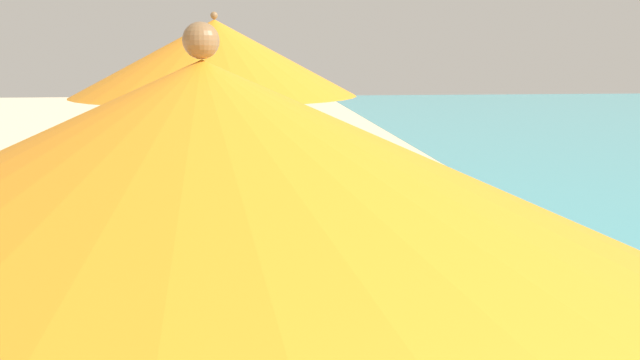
% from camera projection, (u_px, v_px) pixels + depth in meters
% --- Properties ---
extents(umbrella_second, '(2.35, 2.35, 2.49)m').
position_uv_depth(umbrella_second, '(207.00, 215.00, 1.06)').
color(umbrella_second, olive).
rests_on(umbrella_second, ground).
extents(umbrella_third, '(2.32, 2.32, 2.77)m').
position_uv_depth(umbrella_third, '(215.00, 58.00, 5.09)').
color(umbrella_third, olive).
rests_on(umbrella_third, ground).
extents(lounger_third_shoreside, '(1.41, 0.60, 0.59)m').
position_uv_depth(lounger_third_shoreside, '(293.00, 250.00, 6.84)').
color(lounger_third_shoreside, yellow).
rests_on(lounger_third_shoreside, ground).
extents(umbrella_fourth, '(2.55, 2.55, 2.53)m').
position_uv_depth(umbrella_fourth, '(220.00, 71.00, 8.58)').
color(umbrella_fourth, olive).
rests_on(umbrella_fourth, ground).
extents(lounger_fourth_shoreside, '(1.46, 0.75, 0.53)m').
position_uv_depth(lounger_fourth_shoreside, '(284.00, 189.00, 10.07)').
color(lounger_fourth_shoreside, yellow).
rests_on(lounger_fourth_shoreside, ground).
extents(umbrella_fifth, '(1.86, 1.86, 2.47)m').
position_uv_depth(umbrella_fifth, '(261.00, 66.00, 12.34)').
color(umbrella_fifth, '#4C4C51').
rests_on(umbrella_fifth, ground).
extents(lounger_fifth_shoreside, '(1.52, 0.82, 0.56)m').
position_uv_depth(lounger_fifth_shoreside, '(300.00, 151.00, 13.93)').
color(lounger_fifth_shoreside, yellow).
rests_on(lounger_fifth_shoreside, ground).
extents(umbrella_farthest, '(2.23, 2.23, 2.60)m').
position_uv_depth(umbrella_farthest, '(243.00, 60.00, 16.23)').
color(umbrella_farthest, '#4C4C51').
rests_on(umbrella_farthest, ground).
extents(lounger_farthest_shoreside, '(1.26, 0.70, 0.53)m').
position_uv_depth(lounger_farthest_shoreside, '(277.00, 132.00, 17.84)').
color(lounger_farthest_shoreside, yellow).
rests_on(lounger_farthest_shoreside, ground).
extents(lounger_farthest_inland, '(1.53, 0.80, 0.62)m').
position_uv_depth(lounger_farthest_inland, '(269.00, 142.00, 15.47)').
color(lounger_farthest_inland, yellow).
rests_on(lounger_farthest_inland, ground).
extents(beach_ball, '(0.31, 0.31, 0.31)m').
position_uv_depth(beach_ball, '(367.00, 160.00, 13.68)').
color(beach_ball, '#E54C38').
rests_on(beach_ball, ground).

